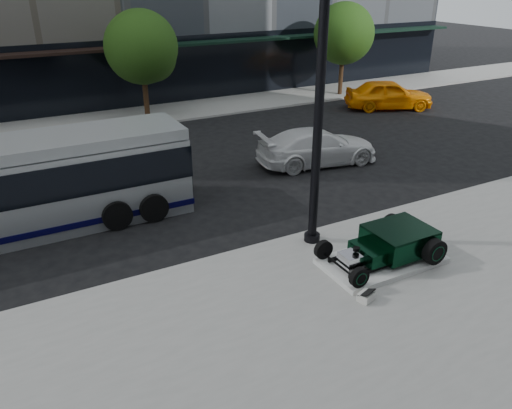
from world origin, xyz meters
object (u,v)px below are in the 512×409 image
hot_rod (393,242)px  lamppost (319,110)px  yellow_taxi (389,94)px  white_sedan (317,147)px

hot_rod → lamppost: 4.18m
yellow_taxi → white_sedan: bearing=146.9°
lamppost → yellow_taxi: (13.10, 11.47, -3.26)m
hot_rod → white_sedan: (2.74, 7.70, 0.06)m
hot_rod → yellow_taxi: (11.77, 13.46, 0.16)m
hot_rod → white_sedan: 8.17m
lamppost → yellow_taxi: lamppost is taller
lamppost → yellow_taxi: 17.71m
lamppost → hot_rod: bearing=-56.1°
hot_rod → white_sedan: bearing=70.4°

